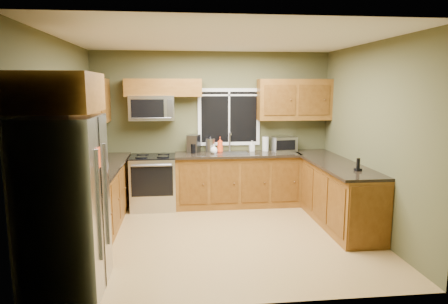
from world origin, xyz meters
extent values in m
plane|color=#A37E47|center=(0.00, 0.00, 0.00)|extent=(4.20, 4.20, 0.00)
plane|color=white|center=(0.00, 0.00, 2.70)|extent=(4.20, 4.20, 0.00)
plane|color=#4B4B2C|center=(0.00, 1.80, 1.35)|extent=(4.20, 0.00, 4.20)
plane|color=#4B4B2C|center=(0.00, -1.80, 1.35)|extent=(4.20, 0.00, 4.20)
plane|color=#4B4B2C|center=(-2.10, 0.00, 1.35)|extent=(0.00, 3.60, 3.60)
plane|color=#4B4B2C|center=(2.10, 0.00, 1.35)|extent=(0.00, 3.60, 3.60)
cube|color=white|center=(0.30, 1.79, 1.55)|extent=(1.12, 0.03, 1.02)
cube|color=black|center=(0.30, 1.78, 1.55)|extent=(1.00, 0.01, 0.90)
cube|color=white|center=(0.30, 1.77, 1.55)|extent=(0.03, 0.01, 0.90)
cube|color=white|center=(0.30, 1.77, 1.94)|extent=(1.00, 0.01, 0.03)
cube|color=brown|center=(-1.80, 0.48, 0.45)|extent=(0.60, 2.65, 0.90)
cube|color=black|center=(-1.78, 0.48, 0.92)|extent=(0.65, 2.65, 0.04)
cube|color=brown|center=(0.42, 1.50, 0.45)|extent=(2.17, 0.60, 0.90)
cube|color=black|center=(0.42, 1.48, 0.92)|extent=(2.17, 0.65, 0.04)
cube|color=brown|center=(1.80, 0.55, 0.45)|extent=(0.60, 2.50, 0.90)
cube|color=#5E3610|center=(1.80, -0.71, 0.45)|extent=(0.56, 0.02, 0.82)
cube|color=black|center=(1.78, 0.55, 0.92)|extent=(0.65, 2.50, 0.04)
cube|color=brown|center=(-1.94, 0.48, 1.86)|extent=(0.33, 2.65, 0.72)
cube|color=brown|center=(-0.85, 1.64, 2.07)|extent=(1.30, 0.33, 0.30)
cube|color=brown|center=(1.45, 1.64, 1.86)|extent=(1.30, 0.33, 0.72)
cube|color=brown|center=(-1.74, -1.30, 2.03)|extent=(0.72, 0.90, 0.38)
cube|color=#B7B7BC|center=(-1.74, -1.30, 0.90)|extent=(0.72, 0.90, 1.80)
cube|color=slate|center=(-1.37, -1.50, 0.95)|extent=(0.03, 0.04, 1.10)
cube|color=slate|center=(-1.37, -1.10, 0.95)|extent=(0.03, 0.04, 1.10)
cube|color=black|center=(-1.38, -1.30, 0.90)|extent=(0.01, 0.02, 1.78)
cube|color=#EB4216|center=(-1.37, -1.40, 1.40)|extent=(0.01, 0.14, 0.20)
cube|color=#B7B7BC|center=(-1.05, 1.48, 0.45)|extent=(0.76, 0.65, 0.90)
cube|color=black|center=(-1.05, 1.48, 0.91)|extent=(0.76, 0.64, 0.03)
cube|color=black|center=(-1.05, 1.15, 0.55)|extent=(0.68, 0.02, 0.50)
cylinder|color=slate|center=(-1.05, 1.12, 0.82)|extent=(0.64, 0.04, 0.04)
cylinder|color=black|center=(-1.23, 1.33, 0.93)|extent=(0.20, 0.20, 0.01)
cylinder|color=black|center=(-0.87, 1.33, 0.93)|extent=(0.20, 0.20, 0.01)
cylinder|color=black|center=(-1.23, 1.61, 0.93)|extent=(0.20, 0.20, 0.01)
cylinder|color=black|center=(-0.87, 1.61, 0.93)|extent=(0.20, 0.20, 0.01)
cube|color=#B7B7BC|center=(-1.05, 1.61, 1.73)|extent=(0.76, 0.38, 0.42)
cube|color=black|center=(-1.11, 1.42, 1.73)|extent=(0.54, 0.01, 0.30)
cube|color=slate|center=(-0.74, 1.42, 1.73)|extent=(0.10, 0.01, 0.30)
cylinder|color=slate|center=(-1.05, 1.40, 1.57)|extent=(0.66, 0.02, 0.02)
cube|color=slate|center=(0.30, 1.48, 0.94)|extent=(0.60, 0.42, 0.02)
cylinder|color=#B7B7BC|center=(0.30, 1.68, 1.11)|extent=(0.03, 0.03, 0.34)
cylinder|color=#B7B7BC|center=(0.30, 1.60, 1.27)|extent=(0.03, 0.18, 0.03)
cube|color=#B7B7BC|center=(1.27, 1.62, 1.07)|extent=(0.46, 0.37, 0.26)
cube|color=black|center=(1.27, 1.46, 1.07)|extent=(0.35, 0.07, 0.18)
cube|color=slate|center=(-0.34, 1.65, 1.10)|extent=(0.26, 0.28, 0.31)
cylinder|color=black|center=(-0.34, 1.57, 1.02)|extent=(0.15, 0.15, 0.17)
cylinder|color=#B7B7BC|center=(-0.05, 1.65, 1.06)|extent=(0.19, 0.19, 0.24)
cone|color=black|center=(-0.05, 1.65, 1.20)|extent=(0.12, 0.12, 0.07)
cylinder|color=white|center=(0.95, 1.68, 1.07)|extent=(0.14, 0.14, 0.25)
cylinder|color=slate|center=(0.95, 1.68, 1.20)|extent=(0.02, 0.02, 0.04)
imported|color=#EB4216|center=(0.12, 1.62, 1.08)|extent=(0.13, 0.13, 0.27)
imported|color=white|center=(0.70, 1.66, 1.04)|extent=(0.09, 0.09, 0.19)
imported|color=white|center=(0.00, 1.50, 1.02)|extent=(0.13, 0.13, 0.16)
cube|color=black|center=(1.85, -0.18, 0.96)|extent=(0.09, 0.09, 0.04)
cube|color=black|center=(1.85, -0.18, 1.05)|extent=(0.04, 0.03, 0.14)
camera|label=1|loc=(-0.58, -5.32, 2.08)|focal=32.00mm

